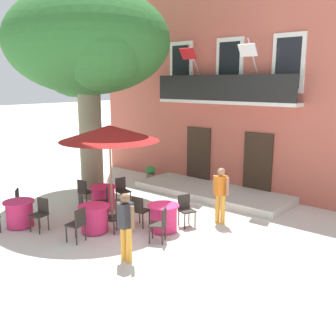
% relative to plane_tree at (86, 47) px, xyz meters
% --- Properties ---
extents(ground_plane, '(120.00, 120.00, 0.00)m').
position_rel_plane_tree_xyz_m(ground_plane, '(3.82, -1.12, -5.20)').
color(ground_plane, silver).
extents(building_facade, '(13.00, 5.09, 7.50)m').
position_rel_plane_tree_xyz_m(building_facade, '(3.25, 5.87, -1.45)').
color(building_facade, '#BC5B4C').
rests_on(building_facade, ground).
extents(entrance_step_platform, '(5.79, 2.07, 0.25)m').
position_rel_plane_tree_xyz_m(entrance_step_platform, '(3.24, 2.85, -5.08)').
color(entrance_step_platform, silver).
rests_on(entrance_step_platform, ground).
extents(plane_tree, '(5.94, 5.21, 7.10)m').
position_rel_plane_tree_xyz_m(plane_tree, '(0.00, 0.00, 0.00)').
color(plane_tree, '#7F755B').
rests_on(plane_tree, ground).
extents(cafe_table_near_tree, '(0.86, 0.86, 0.76)m').
position_rel_plane_tree_xyz_m(cafe_table_near_tree, '(2.75, -2.18, -4.81)').
color(cafe_table_near_tree, '#E52D66').
rests_on(cafe_table_near_tree, ground).
extents(cafe_chair_near_tree_0, '(0.53, 0.53, 0.91)m').
position_rel_plane_tree_xyz_m(cafe_chair_near_tree_0, '(2.04, -1.93, -4.67)').
color(cafe_chair_near_tree_0, '#2D2823').
rests_on(cafe_chair_near_tree_0, ground).
extents(cafe_chair_near_tree_1, '(0.47, 0.47, 0.91)m').
position_rel_plane_tree_xyz_m(cafe_chair_near_tree_1, '(2.97, -2.90, -4.67)').
color(cafe_chair_near_tree_1, '#2D2823').
rests_on(cafe_chair_near_tree_1, ground).
extents(cafe_chair_near_tree_2, '(0.56, 0.56, 0.91)m').
position_rel_plane_tree_xyz_m(cafe_chair_near_tree_2, '(3.32, -1.69, -4.67)').
color(cafe_chair_near_tree_2, '#2D2823').
rests_on(cafe_chair_near_tree_2, ground).
extents(cafe_table_middle, '(0.86, 0.86, 0.76)m').
position_rel_plane_tree_xyz_m(cafe_table_middle, '(0.79, -3.28, -4.81)').
color(cafe_table_middle, '#E52D66').
rests_on(cafe_table_middle, ground).
extents(cafe_chair_middle_0, '(0.56, 0.56, 0.91)m').
position_rel_plane_tree_xyz_m(cafe_chair_middle_0, '(0.17, -2.86, -4.67)').
color(cafe_chair_middle_0, '#2D2823').
rests_on(cafe_chair_middle_0, ground).
extents(cafe_chair_middle_2, '(0.47, 0.47, 0.91)m').
position_rel_plane_tree_xyz_m(cafe_chair_middle_2, '(1.51, -3.05, -4.67)').
color(cafe_chair_middle_2, '#2D2823').
rests_on(cafe_chair_middle_2, ground).
extents(cafe_table_front, '(0.86, 0.86, 0.76)m').
position_rel_plane_tree_xyz_m(cafe_table_front, '(1.44, -0.73, -4.81)').
color(cafe_table_front, '#E52D66').
rests_on(cafe_table_front, ground).
extents(cafe_chair_front_0, '(0.57, 0.57, 0.91)m').
position_rel_plane_tree_xyz_m(cafe_chair_front_0, '(2.02, -1.20, -4.67)').
color(cafe_chair_front_0, '#2D2823').
rests_on(cafe_chair_front_0, ground).
extents(cafe_chair_front_1, '(0.48, 0.48, 0.91)m').
position_rel_plane_tree_xyz_m(cafe_chair_front_1, '(1.54, 0.02, -4.67)').
color(cafe_chair_front_1, '#2D2823').
rests_on(cafe_chair_front_1, ground).
extents(cafe_chair_front_2, '(0.45, 0.45, 0.91)m').
position_rel_plane_tree_xyz_m(cafe_chair_front_2, '(0.71, -0.91, -4.67)').
color(cafe_chair_front_2, '#2D2823').
rests_on(cafe_chair_front_2, ground).
extents(cafe_table_far_side, '(0.86, 0.86, 0.76)m').
position_rel_plane_tree_xyz_m(cafe_table_far_side, '(4.16, -0.91, -4.81)').
color(cafe_table_far_side, '#E52D66').
rests_on(cafe_table_far_side, ground).
extents(cafe_chair_far_side_0, '(0.54, 0.54, 0.91)m').
position_rel_plane_tree_xyz_m(cafe_chair_far_side_0, '(4.58, -1.54, -4.67)').
color(cafe_chair_far_side_0, '#2D2823').
rests_on(cafe_chair_far_side_0, ground).
extents(cafe_chair_far_side_1, '(0.52, 0.52, 0.91)m').
position_rel_plane_tree_xyz_m(cafe_chair_far_side_1, '(4.38, -0.19, -4.67)').
color(cafe_chair_far_side_1, '#2D2823').
rests_on(cafe_chair_far_side_1, ground).
extents(cafe_chair_far_side_2, '(0.46, 0.46, 0.91)m').
position_rel_plane_tree_xyz_m(cafe_chair_far_side_2, '(3.44, -1.11, -4.67)').
color(cafe_chair_far_side_2, '#2D2823').
rests_on(cafe_chair_far_side_2, ground).
extents(cafe_umbrella, '(2.90, 2.90, 2.85)m').
position_rel_plane_tree_xyz_m(cafe_umbrella, '(2.37, -1.20, -2.59)').
color(cafe_umbrella, '#997A56').
rests_on(cafe_umbrella, ground).
extents(ground_planter_left, '(0.46, 0.46, 0.60)m').
position_rel_plane_tree_xyz_m(ground_planter_left, '(0.00, 3.11, -4.86)').
color(ground_planter_left, slate).
rests_on(ground_planter_left, ground).
extents(pedestrian_near_entrance, '(0.53, 0.35, 1.63)m').
position_rel_plane_tree_xyz_m(pedestrian_near_entrance, '(4.70, -2.86, -4.28)').
color(pedestrian_near_entrance, gold).
rests_on(pedestrian_near_entrance, ground).
extents(pedestrian_mid_plaza, '(0.53, 0.39, 1.66)m').
position_rel_plane_tree_xyz_m(pedestrian_mid_plaza, '(5.04, 0.61, -4.26)').
color(pedestrian_mid_plaza, gold).
rests_on(pedestrian_mid_plaza, ground).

